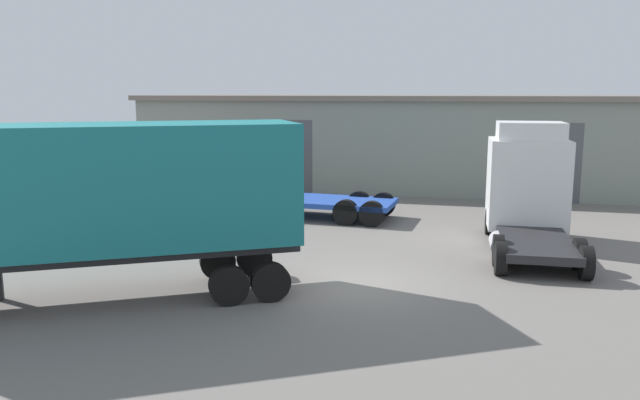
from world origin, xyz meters
TOP-DOWN VIEW (x-y plane):
  - ground_plane at (0.00, 0.00)m, footprint 60.00×60.00m
  - warehouse_building at (0.00, 18.98)m, footprint 28.64×10.47m
  - tractor_unit_white at (4.84, 5.80)m, footprint 2.70×6.26m
  - container_trailer_white at (-5.41, -2.76)m, footprint 9.31×6.78m
  - flatbed_truck_red at (-6.25, 8.43)m, footprint 8.91×2.96m

SIDE VIEW (x-z plane):
  - ground_plane at x=0.00m, z-range 0.00..0.00m
  - flatbed_truck_red at x=-6.25m, z-range -0.08..2.61m
  - tractor_unit_white at x=4.84m, z-range -0.12..3.88m
  - warehouse_building at x=0.00m, z-range 0.01..4.78m
  - container_trailer_white at x=-5.41m, z-range 0.55..4.80m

